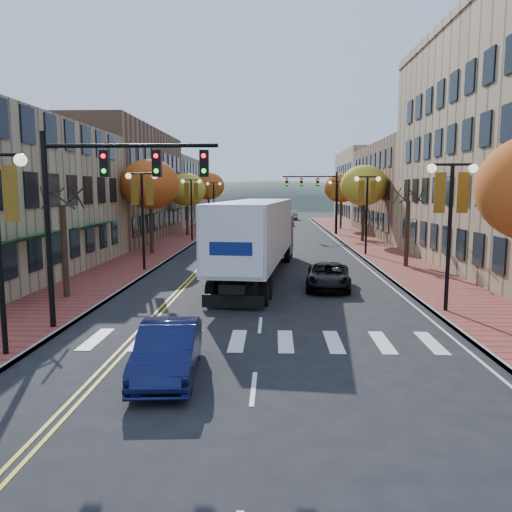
{
  "coord_description": "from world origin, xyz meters",
  "views": [
    {
      "loc": [
        0.51,
        -14.11,
        5.0
      ],
      "look_at": [
        -0.27,
        7.06,
        2.2
      ],
      "focal_mm": 35.0,
      "sensor_mm": 36.0,
      "label": 1
    }
  ],
  "objects": [
    {
      "name": "ground",
      "position": [
        0.0,
        0.0,
        0.0
      ],
      "size": [
        200.0,
        200.0,
        0.0
      ],
      "primitive_type": "plane",
      "color": "black",
      "rests_on": "ground"
    },
    {
      "name": "sidewalk_left",
      "position": [
        -9.0,
        32.5,
        0.07
      ],
      "size": [
        4.0,
        85.0,
        0.15
      ],
      "primitive_type": "cube",
      "color": "brown",
      "rests_on": "ground"
    },
    {
      "name": "sidewalk_right",
      "position": [
        9.0,
        32.5,
        0.07
      ],
      "size": [
        4.0,
        85.0,
        0.15
      ],
      "primitive_type": "cube",
      "color": "brown",
      "rests_on": "ground"
    },
    {
      "name": "building_left_mid",
      "position": [
        -17.0,
        36.0,
        5.5
      ],
      "size": [
        12.0,
        24.0,
        11.0
      ],
      "primitive_type": "cube",
      "color": "brown",
      "rests_on": "ground"
    },
    {
      "name": "building_left_far",
      "position": [
        -17.0,
        61.0,
        4.75
      ],
      "size": [
        12.0,
        26.0,
        9.5
      ],
      "primitive_type": "cube",
      "color": "#9E8966",
      "rests_on": "ground"
    },
    {
      "name": "building_right_mid",
      "position": [
        18.5,
        42.0,
        5.0
      ],
      "size": [
        15.0,
        24.0,
        10.0
      ],
      "primitive_type": "cube",
      "color": "brown",
      "rests_on": "ground"
    },
    {
      "name": "building_right_far",
      "position": [
        18.5,
        64.0,
        5.5
      ],
      "size": [
        15.0,
        20.0,
        11.0
      ],
      "primitive_type": "cube",
      "color": "#9E8966",
      "rests_on": "ground"
    },
    {
      "name": "tree_left_a",
      "position": [
        -9.0,
        8.0,
        2.25
      ],
      "size": [
        0.28,
        0.28,
        4.2
      ],
      "color": "#382619",
      "rests_on": "sidewalk_left"
    },
    {
      "name": "tree_left_b",
      "position": [
        -9.0,
        24.0,
        5.45
      ],
      "size": [
        4.48,
        4.48,
        7.21
      ],
      "color": "#382619",
      "rests_on": "sidewalk_left"
    },
    {
      "name": "tree_left_c",
      "position": [
        -9.0,
        40.0,
        5.05
      ],
      "size": [
        4.16,
        4.16,
        6.69
      ],
      "color": "#382619",
      "rests_on": "sidewalk_left"
    },
    {
      "name": "tree_left_d",
      "position": [
        -9.0,
        58.0,
        5.6
      ],
      "size": [
        4.61,
        4.61,
        7.42
      ],
      "color": "#382619",
      "rests_on": "sidewalk_left"
    },
    {
      "name": "tree_right_b",
      "position": [
        9.0,
        18.0,
        2.25
      ],
      "size": [
        0.28,
        0.28,
        4.2
      ],
      "color": "#382619",
      "rests_on": "sidewalk_right"
    },
    {
      "name": "tree_right_c",
      "position": [
        9.0,
        34.0,
        5.45
      ],
      "size": [
        4.48,
        4.48,
        7.21
      ],
      "color": "#382619",
      "rests_on": "sidewalk_right"
    },
    {
      "name": "tree_right_d",
      "position": [
        9.0,
        50.0,
        5.29
      ],
      "size": [
        4.35,
        4.35,
        7.0
      ],
      "color": "#382619",
      "rests_on": "sidewalk_right"
    },
    {
      "name": "lamp_left_b",
      "position": [
        -7.5,
        16.0,
        4.29
      ],
      "size": [
        1.96,
        0.36,
        6.05
      ],
      "color": "black",
      "rests_on": "ground"
    },
    {
      "name": "lamp_left_c",
      "position": [
        -7.5,
        34.0,
        4.29
      ],
      "size": [
        1.96,
        0.36,
        6.05
      ],
      "color": "black",
      "rests_on": "ground"
    },
    {
      "name": "lamp_left_d",
      "position": [
        -7.5,
        52.0,
        4.29
      ],
      "size": [
        1.96,
        0.36,
        6.05
      ],
      "color": "black",
      "rests_on": "ground"
    },
    {
      "name": "lamp_right_a",
      "position": [
        7.5,
        6.0,
        4.29
      ],
      "size": [
        1.96,
        0.36,
        6.05
      ],
      "color": "black",
      "rests_on": "ground"
    },
    {
      "name": "lamp_right_b",
      "position": [
        7.5,
        24.0,
        4.29
      ],
      "size": [
        1.96,
        0.36,
        6.05
      ],
      "color": "black",
      "rests_on": "ground"
    },
    {
      "name": "lamp_right_c",
      "position": [
        7.5,
        42.0,
        4.29
      ],
      "size": [
        1.96,
        0.36,
        6.05
      ],
      "color": "black",
      "rests_on": "ground"
    },
    {
      "name": "traffic_mast_near",
      "position": [
        -5.48,
        3.0,
        4.92
      ],
      "size": [
        6.1,
        0.35,
        7.0
      ],
      "color": "black",
      "rests_on": "ground"
    },
    {
      "name": "traffic_mast_far",
      "position": [
        5.48,
        42.0,
        4.92
      ],
      "size": [
        6.1,
        0.34,
        7.0
      ],
      "color": "black",
      "rests_on": "ground"
    },
    {
      "name": "semi_truck",
      "position": [
        -0.36,
        14.44,
        2.58
      ],
      "size": [
        4.61,
        17.88,
        4.42
      ],
      "rotation": [
        0.0,
        0.0,
        -0.1
      ],
      "color": "black",
      "rests_on": "ground"
    },
    {
      "name": "navy_sedan",
      "position": [
        -2.34,
        -1.21,
        0.72
      ],
      "size": [
        1.85,
        4.47,
        1.44
      ],
      "primitive_type": "imported",
      "rotation": [
        0.0,
        0.0,
        0.08
      ],
      "color": "#0E1238",
      "rests_on": "ground"
    },
    {
      "name": "black_suv",
      "position": [
        3.29,
        11.12,
        0.65
      ],
      "size": [
        2.63,
        4.89,
        1.3
      ],
      "primitive_type": "imported",
      "rotation": [
        0.0,
        0.0,
        -0.1
      ],
      "color": "black",
      "rests_on": "ground"
    },
    {
      "name": "car_far_white",
      "position": [
        -1.75,
        51.86,
        0.74
      ],
      "size": [
        1.77,
        4.37,
        1.49
      ],
      "primitive_type": "imported",
      "rotation": [
        0.0,
        0.0,
        0.0
      ],
      "color": "white",
      "rests_on": "ground"
    },
    {
      "name": "car_far_silver",
      "position": [
        2.15,
        57.32,
        0.68
      ],
      "size": [
        2.48,
        4.88,
        1.36
      ],
      "primitive_type": "imported",
      "rotation": [
        0.0,
        0.0,
        0.13
      ],
      "color": "#A8A7AF",
      "rests_on": "ground"
    },
    {
      "name": "car_far_oncoming",
      "position": [
        3.44,
        72.05,
        0.82
      ],
      "size": [
        2.07,
        5.08,
        1.64
      ],
      "primitive_type": "imported",
      "rotation": [
        0.0,
        0.0,
        3.21
      ],
      "color": "#AAA9B1",
      "rests_on": "ground"
    }
  ]
}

